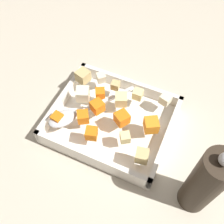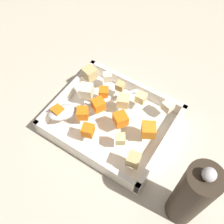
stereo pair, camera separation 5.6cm
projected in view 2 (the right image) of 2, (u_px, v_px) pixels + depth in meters
The scene contains 20 objects.
ground_plane at pixel (112, 129), 0.72m from camera, with size 4.00×4.00×0.00m, color #BCB29E.
baking_dish at pixel (112, 122), 0.71m from camera, with size 0.31×0.26×0.05m.
carrot_chunk_heap_side at pixel (88, 130), 0.64m from camera, with size 0.03×0.03×0.03m, color orange.
carrot_chunk_near_spoon at pixel (98, 105), 0.68m from camera, with size 0.03×0.03×0.03m, color orange.
carrot_chunk_center at pixel (149, 130), 0.64m from camera, with size 0.03×0.03×0.03m, color orange.
carrot_chunk_far_left at pixel (120, 120), 0.65m from camera, with size 0.03×0.03×0.03m, color orange.
carrot_chunk_mid_left at pixel (83, 113), 0.67m from camera, with size 0.03×0.03×0.03m, color orange.
carrot_chunk_corner_ne at pixel (58, 111), 0.67m from camera, with size 0.03×0.03×0.03m, color orange.
carrot_chunk_corner_sw at pixel (104, 92), 0.70m from camera, with size 0.03×0.03×0.03m, color orange.
potato_chunk_rim_edge at pixel (134, 159), 0.60m from camera, with size 0.03×0.03×0.03m, color tan.
potato_chunk_corner_se at pixel (120, 86), 0.72m from camera, with size 0.02×0.02×0.02m, color tan.
potato_chunk_heap_top at pixel (86, 91), 0.70m from camera, with size 0.03×0.03×0.03m, color beige.
potato_chunk_near_left at pixel (120, 139), 0.63m from camera, with size 0.02×0.02×0.02m, color #E0CC89.
potato_chunk_near_right at pixel (90, 73), 0.74m from camera, with size 0.03×0.03×0.03m, color tan.
potato_chunk_back_center at pixel (141, 98), 0.69m from camera, with size 0.03×0.03×0.03m, color #E0CC89.
potato_chunk_corner_nw at pixel (168, 106), 0.68m from camera, with size 0.03×0.03×0.03m, color beige.
potato_chunk_far_right at pixel (124, 101), 0.68m from camera, with size 0.03×0.03×0.03m, color #E0CC89.
parsnip_chunk_under_handle at pixel (107, 77), 0.74m from camera, with size 0.02×0.02×0.02m, color beige.
serving_spoon at pixel (68, 111), 0.68m from camera, with size 0.17×0.22×0.02m.
pepper_mill at pixel (191, 196), 0.51m from camera, with size 0.07×0.07×0.24m.
Camera 2 is at (0.20, -0.30, 0.62)m, focal length 42.19 mm.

